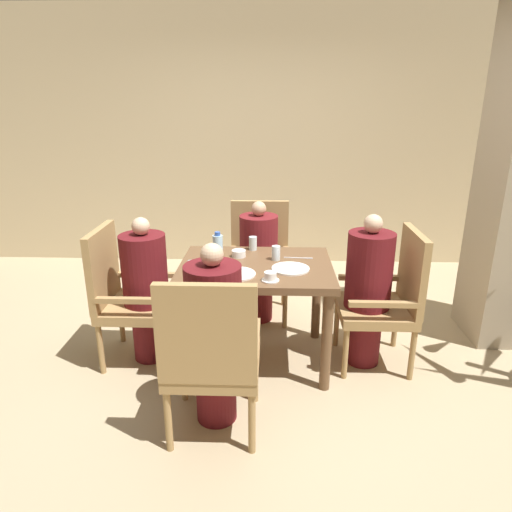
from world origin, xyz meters
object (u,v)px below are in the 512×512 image
at_px(chair_right_side, 389,296).
at_px(glass_tall_near, 253,243).
at_px(plate_main_right, 291,269).
at_px(chair_far_side, 259,257).
at_px(diner_in_far_chair, 259,261).
at_px(glass_tall_mid, 276,253).
at_px(diner_in_left_chair, 146,289).
at_px(chair_left_side, 125,292).
at_px(water_bottle, 218,251).
at_px(teacup_with_saucer, 270,277).
at_px(diner_in_near_chair, 214,333).
at_px(chair_near_corner, 211,354).
at_px(diner_in_right_chair, 368,290).
at_px(plate_main_left, 236,274).
at_px(bowl_small, 239,253).

bearing_deg(chair_right_side, glass_tall_near, 161.03).
bearing_deg(plate_main_right, chair_far_side, 104.73).
bearing_deg(chair_right_side, diner_in_far_chair, 144.47).
bearing_deg(diner_in_far_chair, glass_tall_mid, -76.01).
bearing_deg(diner_in_far_chair, diner_in_left_chair, -139.59).
xyz_separation_m(chair_far_side, glass_tall_near, (-0.03, -0.49, 0.27)).
bearing_deg(chair_left_side, water_bottle, -3.77).
bearing_deg(chair_far_side, chair_left_side, -138.80).
relative_size(chair_right_side, glass_tall_near, 9.56).
height_order(diner_in_left_chair, teacup_with_saucer, diner_in_left_chair).
height_order(diner_in_left_chair, diner_in_near_chair, diner_in_near_chair).
bearing_deg(chair_far_side, chair_right_side, -41.20).
xyz_separation_m(diner_in_far_chair, glass_tall_mid, (0.14, -0.56, 0.26)).
bearing_deg(chair_near_corner, diner_in_right_chair, 39.42).
bearing_deg(water_bottle, plate_main_left, -48.62).
relative_size(diner_in_far_chair, chair_near_corner, 1.06).
bearing_deg(plate_main_left, chair_near_corner, -98.28).
relative_size(water_bottle, glass_tall_mid, 2.37).
height_order(diner_in_right_chair, plate_main_left, diner_in_right_chair).
bearing_deg(plate_main_right, bowl_small, 145.39).
distance_m(plate_main_left, water_bottle, 0.23).
distance_m(chair_near_corner, plate_main_right, 0.89).
xyz_separation_m(chair_far_side, plate_main_right, (0.24, -0.90, 0.23)).
height_order(diner_in_left_chair, chair_right_side, diner_in_left_chair).
distance_m(plate_main_right, water_bottle, 0.51).
distance_m(chair_right_side, diner_in_near_chair, 1.33).
bearing_deg(diner_in_right_chair, diner_in_far_chair, 139.59).
distance_m(chair_left_side, water_bottle, 0.76).
xyz_separation_m(chair_right_side, chair_near_corner, (-1.15, -0.82, 0.00)).
bearing_deg(chair_right_side, plate_main_left, -169.43).
xyz_separation_m(plate_main_left, water_bottle, (-0.13, 0.15, 0.11)).
height_order(chair_left_side, diner_in_left_chair, diner_in_left_chair).
relative_size(chair_left_side, diner_in_far_chair, 0.94).
bearing_deg(chair_left_side, bowl_small, 11.88).
bearing_deg(bowl_small, plate_main_right, -34.61).
xyz_separation_m(diner_in_far_chair, bowl_small, (-0.13, -0.50, 0.23)).
distance_m(diner_in_near_chair, plate_main_right, 0.76).
relative_size(diner_in_far_chair, chair_right_side, 1.06).
distance_m(diner_in_far_chair, diner_in_near_chair, 1.35).
bearing_deg(chair_left_side, diner_in_near_chair, -42.71).
distance_m(chair_far_side, plate_main_right, 0.96).
bearing_deg(bowl_small, chair_far_side, 78.64).
xyz_separation_m(chair_left_side, diner_in_near_chair, (0.72, -0.67, 0.05)).
xyz_separation_m(diner_in_far_chair, glass_tall_near, (-0.03, -0.34, 0.26)).
height_order(chair_right_side, glass_tall_near, chair_right_side).
height_order(chair_left_side, teacup_with_saucer, chair_left_side).
height_order(chair_far_side, teacup_with_saucer, chair_far_side).
height_order(teacup_with_saucer, glass_tall_near, glass_tall_near).
xyz_separation_m(bowl_small, glass_tall_mid, (0.27, -0.06, 0.03)).
xyz_separation_m(diner_in_near_chair, plate_main_right, (0.45, 0.58, 0.18)).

